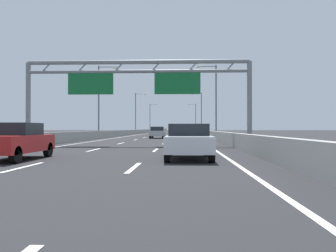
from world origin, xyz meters
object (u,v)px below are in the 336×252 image
object	(u,v)px
streetlamp_left_far	(137,111)
white_car	(189,141)
yellow_car	(183,131)
red_car	(16,141)
streetlamp_left_distant	(151,116)
green_car	(183,131)
streetlamp_right_mid	(214,96)
silver_car	(157,132)
sign_gantry	(137,80)
streetlamp_right_distant	(195,116)
streetlamp_right_far	(200,110)
streetlamp_left_mid	(100,97)

from	to	relation	value
streetlamp_left_far	white_car	distance (m)	68.39
yellow_car	red_car	distance (m)	57.66
streetlamp_left_distant	green_car	world-z (taller)	streetlamp_left_distant
streetlamp_right_mid	yellow_car	distance (m)	26.12
streetlamp_right_mid	white_car	size ratio (longest dim) A/B	2.30
silver_car	red_car	world-z (taller)	red_car
sign_gantry	green_car	xyz separation A→B (m)	(3.52, 29.75, -4.05)
sign_gantry	red_car	distance (m)	13.15
streetlamp_right_mid	streetlamp_left_distant	bearing A→B (deg)	101.67
streetlamp_right_mid	streetlamp_right_distant	distance (m)	72.27
streetlamp_right_far	streetlamp_left_distant	distance (m)	39.10
streetlamp_left_mid	streetlamp_right_distant	world-z (taller)	same
streetlamp_right_mid	red_car	world-z (taller)	streetlamp_right_mid
streetlamp_left_mid	streetlamp_left_distant	distance (m)	72.27
sign_gantry	yellow_car	distance (m)	45.52
streetlamp_right_distant	red_car	world-z (taller)	streetlamp_right_distant
red_car	streetlamp_right_far	bearing A→B (deg)	80.93
streetlamp_left_far	streetlamp_left_mid	bearing A→B (deg)	-90.00
streetlamp_right_distant	red_car	size ratio (longest dim) A/B	2.29
streetlamp_left_mid	yellow_car	world-z (taller)	streetlamp_left_mid
streetlamp_right_mid	streetlamp_right_far	world-z (taller)	same
green_car	streetlamp_left_distant	bearing A→B (deg)	99.94
sign_gantry	red_car	world-z (taller)	sign_gantry
streetlamp_left_far	streetlamp_left_distant	bearing A→B (deg)	90.00
streetlamp_right_far	silver_car	distance (m)	38.61
white_car	yellow_car	bearing A→B (deg)	90.24
yellow_car	streetlamp_right_mid	bearing A→B (deg)	-80.86
sign_gantry	red_car	bearing A→B (deg)	-105.45
streetlamp_right_far	white_car	xyz separation A→B (m)	(-3.85, -67.32, -4.65)
streetlamp_right_mid	white_car	distance (m)	31.77
sign_gantry	streetlamp_right_distant	xyz separation A→B (m)	(7.53, 92.10, 0.56)
sign_gantry	streetlamp_left_far	size ratio (longest dim) A/B	1.78
streetlamp_left_mid	streetlamp_right_mid	world-z (taller)	same
streetlamp_left_mid	yellow_car	distance (m)	27.99
streetlamp_left_distant	red_car	world-z (taller)	streetlamp_left_distant
streetlamp_right_mid	streetlamp_left_far	distance (m)	39.10
sign_gantry	yellow_car	bearing A→B (deg)	85.65
yellow_car	red_car	xyz separation A→B (m)	(-6.77, -57.27, -0.02)
red_car	green_car	bearing A→B (deg)	80.70
sign_gantry	streetlamp_right_mid	bearing A→B (deg)	69.21
streetlamp_left_mid	silver_car	bearing A→B (deg)	-11.04
silver_car	white_car	xyz separation A→B (m)	(3.44, -29.70, -0.01)
streetlamp_left_mid	red_car	xyz separation A→B (m)	(4.07, -31.88, -4.64)
streetlamp_left_distant	silver_car	size ratio (longest dim) A/B	2.20
streetlamp_left_far	red_car	xyz separation A→B (m)	(4.07, -68.02, -4.64)
streetlamp_left_distant	streetlamp_right_distant	distance (m)	14.93
streetlamp_right_mid	yellow_car	xyz separation A→B (m)	(-4.09, 25.38, -4.62)
silver_car	red_car	size ratio (longest dim) A/B	1.04
streetlamp_left_far	red_car	world-z (taller)	streetlamp_left_far
streetlamp_left_far	silver_car	distance (m)	38.68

